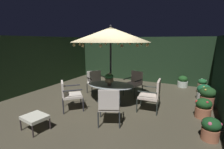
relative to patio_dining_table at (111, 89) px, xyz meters
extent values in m
cube|color=#4E4837|center=(-0.21, 0.17, -0.55)|extent=(7.49, 7.73, 0.02)
cube|color=#1D321D|center=(-0.21, 3.89, 0.62)|extent=(7.49, 0.30, 2.33)
cube|color=#1D301A|center=(-3.80, 0.17, 0.62)|extent=(0.30, 7.73, 2.33)
cylinder|color=#29312C|center=(0.00, 0.00, -0.53)|extent=(0.67, 0.67, 0.03)
cylinder|color=#29312C|center=(0.00, 0.00, -0.20)|extent=(0.09, 0.09, 0.68)
ellipsoid|color=#9DA9AD|center=(0.00, 0.00, 0.15)|extent=(1.58, 1.12, 0.03)
cylinder|color=#2C2A32|center=(0.00, 0.00, 0.59)|extent=(0.06, 0.06, 2.26)
cone|color=beige|center=(0.00, 0.00, 1.79)|extent=(2.53, 2.53, 0.46)
sphere|color=#2C2A32|center=(0.00, 0.00, 2.06)|extent=(0.07, 0.07, 0.07)
sphere|color=#F9DB8C|center=(1.18, -0.01, 1.49)|extent=(0.08, 0.08, 0.08)
sphere|color=#F9DB8C|center=(1.08, 0.47, 1.49)|extent=(0.08, 0.08, 0.08)
sphere|color=#F9DB8C|center=(0.74, 0.92, 1.49)|extent=(0.08, 0.08, 0.08)
sphere|color=#F9DB8C|center=(0.24, 1.15, 1.49)|extent=(0.08, 0.08, 0.08)
sphere|color=#F9DB8C|center=(-0.26, 1.15, 1.49)|extent=(0.08, 0.08, 0.08)
sphere|color=#F9DB8C|center=(-0.69, 0.95, 1.49)|extent=(0.08, 0.08, 0.08)
sphere|color=#F9DB8C|center=(-1.06, 0.51, 1.49)|extent=(0.08, 0.08, 0.08)
sphere|color=#F9DB8C|center=(-1.18, -0.05, 1.49)|extent=(0.08, 0.08, 0.08)
sphere|color=#F9DB8C|center=(-1.06, -0.50, 1.49)|extent=(0.08, 0.08, 0.08)
sphere|color=#F9DB8C|center=(-0.73, -0.93, 1.49)|extent=(0.08, 0.08, 0.08)
sphere|color=#F9DB8C|center=(-0.25, -1.15, 1.49)|extent=(0.08, 0.08, 0.08)
sphere|color=#F9DB8C|center=(0.29, -1.14, 1.49)|extent=(0.08, 0.08, 0.08)
sphere|color=#F9DB8C|center=(0.77, -0.90, 1.49)|extent=(0.08, 0.08, 0.08)
sphere|color=#F9DB8C|center=(1.05, -0.53, 1.49)|extent=(0.08, 0.08, 0.08)
cylinder|color=#7F6450|center=(0.02, -0.15, 0.23)|extent=(0.12, 0.12, 0.13)
cylinder|color=olive|center=(0.02, -0.15, 0.36)|extent=(0.27, 0.27, 0.12)
ellipsoid|color=#2F723C|center=(0.02, -0.15, 0.48)|extent=(0.27, 0.27, 0.16)
sphere|color=silver|center=(0.02, -0.15, 0.54)|extent=(0.10, 0.10, 0.10)
cylinder|color=#303031|center=(-0.60, 0.83, -0.34)|extent=(0.04, 0.04, 0.40)
cylinder|color=#303031|center=(-0.97, 0.33, -0.34)|extent=(0.04, 0.04, 0.40)
cylinder|color=#303031|center=(-1.07, 1.18, -0.34)|extent=(0.04, 0.04, 0.40)
cylinder|color=#303031|center=(-1.44, 0.68, -0.34)|extent=(0.04, 0.04, 0.40)
cube|color=silver|center=(-1.02, 0.76, -0.10)|extent=(0.82, 0.83, 0.07)
cube|color=silver|center=(-1.24, 0.93, 0.15)|extent=(0.40, 0.51, 0.45)
cylinder|color=#303031|center=(-0.83, 1.01, 0.15)|extent=(0.47, 0.36, 0.04)
cylinder|color=#303031|center=(-1.21, 0.51, 0.15)|extent=(0.47, 0.36, 0.04)
cylinder|color=#2A2B34|center=(-0.90, -0.47, -0.33)|extent=(0.04, 0.04, 0.42)
cylinder|color=#2A2B34|center=(-0.50, -0.89, -0.33)|extent=(0.04, 0.04, 0.42)
cylinder|color=#2A2B34|center=(-1.32, -0.88, -0.33)|extent=(0.04, 0.04, 0.42)
cylinder|color=#2A2B34|center=(-0.92, -1.30, -0.33)|extent=(0.04, 0.04, 0.42)
cube|color=silver|center=(-0.91, -0.88, -0.08)|extent=(0.80, 0.80, 0.07)
cube|color=silver|center=(-1.12, -1.08, 0.17)|extent=(0.42, 0.44, 0.43)
cylinder|color=#2A2B34|center=(-1.11, -0.68, 0.17)|extent=(0.43, 0.42, 0.04)
cylinder|color=#2A2B34|center=(-0.71, -1.09, 0.17)|extent=(0.43, 0.42, 0.04)
cylinder|color=#2E3234|center=(0.17, -1.00, -0.33)|extent=(0.04, 0.04, 0.42)
cylinder|color=#2E3234|center=(0.65, -0.77, -0.33)|extent=(0.04, 0.04, 0.42)
cylinder|color=#2E3234|center=(0.42, -1.53, -0.33)|extent=(0.04, 0.04, 0.42)
cylinder|color=#2E3234|center=(0.90, -1.31, -0.33)|extent=(0.04, 0.04, 0.42)
cube|color=silver|center=(0.54, -1.15, -0.08)|extent=(0.72, 0.74, 0.07)
cube|color=silver|center=(0.66, -1.41, 0.20)|extent=(0.49, 0.27, 0.50)
cylinder|color=#2E3234|center=(0.30, -1.26, 0.14)|extent=(0.27, 0.53, 0.04)
cylinder|color=#2E3234|center=(0.78, -1.04, 0.14)|extent=(0.27, 0.53, 0.04)
cylinder|color=#2A322D|center=(1.00, -0.23, -0.33)|extent=(0.04, 0.04, 0.42)
cylinder|color=#2A322D|center=(0.95, 0.39, -0.33)|extent=(0.04, 0.04, 0.42)
cylinder|color=#2A322D|center=(1.59, -0.18, -0.33)|extent=(0.04, 0.04, 0.42)
cylinder|color=#2A322D|center=(1.54, 0.44, -0.33)|extent=(0.04, 0.04, 0.42)
cube|color=beige|center=(1.27, 0.11, -0.09)|extent=(0.63, 0.65, 0.07)
cube|color=beige|center=(1.55, 0.13, 0.20)|extent=(0.11, 0.59, 0.50)
cylinder|color=#2A322D|center=(1.29, -0.20, 0.14)|extent=(0.57, 0.08, 0.04)
cylinder|color=#2A322D|center=(1.24, 0.41, 0.14)|extent=(0.57, 0.08, 0.04)
cylinder|color=#2B302B|center=(0.55, 0.89, -0.32)|extent=(0.04, 0.04, 0.43)
cylinder|color=#2B302B|center=(0.04, 1.04, -0.32)|extent=(0.04, 0.04, 0.43)
cylinder|color=#2B302B|center=(0.70, 1.39, -0.32)|extent=(0.04, 0.04, 0.43)
cylinder|color=#2B302B|center=(0.19, 1.55, -0.32)|extent=(0.04, 0.04, 0.43)
cube|color=silver|center=(0.37, 1.22, -0.07)|extent=(0.65, 0.65, 0.07)
cube|color=silver|center=(0.44, 1.46, 0.19)|extent=(0.51, 0.21, 0.45)
cylinder|color=#2B302B|center=(0.63, 1.14, 0.12)|extent=(0.18, 0.50, 0.04)
cylinder|color=#2B302B|center=(0.12, 1.29, 0.12)|extent=(0.18, 0.50, 0.04)
cylinder|color=#32292B|center=(-1.14, -2.02, -0.40)|extent=(0.03, 0.03, 0.29)
cylinder|color=#32292B|center=(-0.62, -2.10, -0.40)|extent=(0.03, 0.03, 0.29)
cylinder|color=#32292B|center=(-1.21, -2.46, -0.40)|extent=(0.03, 0.03, 0.29)
cylinder|color=#32292B|center=(-0.69, -2.54, -0.40)|extent=(0.03, 0.03, 0.29)
cube|color=silver|center=(-0.92, -2.28, -0.21)|extent=(0.62, 0.56, 0.08)
cylinder|color=#B0684E|center=(2.93, 1.15, -0.35)|extent=(0.43, 0.43, 0.38)
ellipsoid|color=#1D431E|center=(2.93, 1.15, -0.02)|extent=(0.49, 0.49, 0.34)
sphere|color=#DCCD53|center=(3.04, 1.15, 0.00)|extent=(0.11, 0.11, 0.11)
sphere|color=#DECE50|center=(2.80, 1.29, 0.04)|extent=(0.09, 0.09, 0.09)
sphere|color=#F5C452|center=(2.84, 0.98, 0.10)|extent=(0.06, 0.06, 0.06)
cylinder|color=silver|center=(2.06, 3.44, -0.40)|extent=(0.45, 0.45, 0.28)
ellipsoid|color=#204F20|center=(2.06, 3.44, -0.15)|extent=(0.42, 0.42, 0.29)
sphere|color=orange|center=(2.21, 3.44, -0.13)|extent=(0.07, 0.07, 0.07)
sphere|color=orange|center=(2.06, 3.55, -0.12)|extent=(0.10, 0.10, 0.10)
sphere|color=orange|center=(1.93, 3.46, -0.11)|extent=(0.10, 0.10, 0.10)
sphere|color=#EE7444|center=(2.07, 3.33, -0.10)|extent=(0.07, 0.07, 0.07)
cylinder|color=#AB6446|center=(2.89, -0.87, -0.41)|extent=(0.36, 0.36, 0.26)
ellipsoid|color=#18451F|center=(2.89, -0.87, -0.17)|extent=(0.40, 0.40, 0.28)
sphere|color=#EE477A|center=(3.05, -0.87, -0.14)|extent=(0.09, 0.09, 0.09)
sphere|color=#D64C7D|center=(2.93, -0.71, -0.11)|extent=(0.07, 0.07, 0.07)
sphere|color=#EA587B|center=(2.73, -0.89, -0.14)|extent=(0.07, 0.07, 0.07)
sphere|color=#D35676|center=(2.85, -1.01, -0.11)|extent=(0.09, 0.09, 0.09)
cylinder|color=#8B6F55|center=(2.83, 2.82, -0.34)|extent=(0.34, 0.34, 0.40)
ellipsoid|color=#20602F|center=(2.83, 2.82, -0.05)|extent=(0.33, 0.33, 0.23)
sphere|color=silver|center=(2.93, 2.83, -0.02)|extent=(0.11, 0.11, 0.11)
sphere|color=silver|center=(2.81, 2.95, 0.00)|extent=(0.09, 0.09, 0.09)
sphere|color=silver|center=(2.73, 2.80, 0.00)|extent=(0.07, 0.07, 0.07)
sphere|color=beige|center=(2.83, 2.69, -0.04)|extent=(0.06, 0.06, 0.06)
cylinder|color=#AB6446|center=(2.79, 0.29, -0.39)|extent=(0.42, 0.42, 0.30)
ellipsoid|color=#1B481D|center=(2.79, 0.29, -0.13)|extent=(0.42, 0.42, 0.30)
sphere|color=red|center=(2.94, 0.26, -0.07)|extent=(0.06, 0.06, 0.06)
sphere|color=red|center=(2.86, 0.37, -0.05)|extent=(0.07, 0.07, 0.07)
sphere|color=red|center=(2.69, 0.44, -0.10)|extent=(0.06, 0.06, 0.06)
sphere|color=red|center=(2.62, 0.26, -0.09)|extent=(0.10, 0.10, 0.10)
sphere|color=red|center=(2.76, 0.19, -0.11)|extent=(0.10, 0.10, 0.10)
sphere|color=#CD3440|center=(2.86, 0.15, -0.03)|extent=(0.07, 0.07, 0.07)
cylinder|color=beige|center=(2.87, 1.93, -0.41)|extent=(0.47, 0.47, 0.27)
ellipsoid|color=#1B5F37|center=(2.87, 1.93, -0.14)|extent=(0.49, 0.49, 0.34)
sphere|color=yellow|center=(3.00, 1.96, -0.08)|extent=(0.11, 0.11, 0.11)
sphere|color=#DECB50|center=(2.85, 2.06, -0.13)|extent=(0.08, 0.08, 0.08)
sphere|color=#E8C157|center=(2.69, 1.94, -0.11)|extent=(0.08, 0.08, 0.08)
sphere|color=#EDC45B|center=(2.84, 1.78, -0.03)|extent=(0.07, 0.07, 0.07)
camera|label=1|loc=(2.41, -4.80, 1.62)|focal=26.64mm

